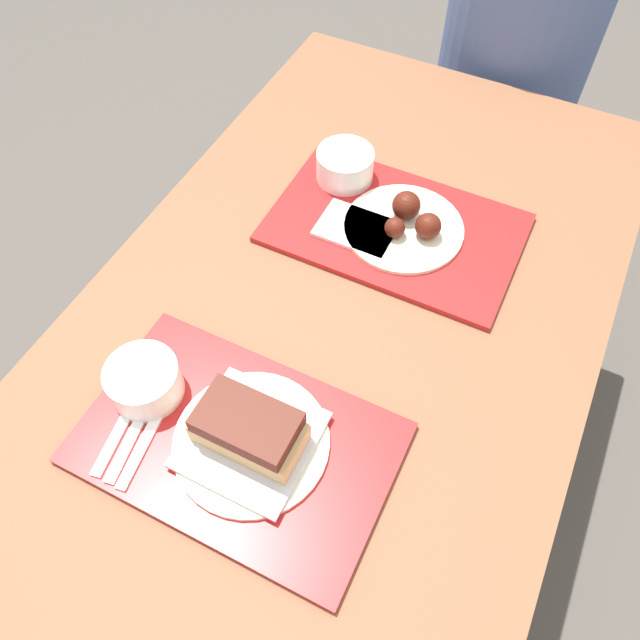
{
  "coord_description": "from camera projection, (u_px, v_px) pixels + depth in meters",
  "views": [
    {
      "loc": [
        0.24,
        -0.51,
        1.57
      ],
      "look_at": [
        -0.01,
        -0.01,
        0.76
      ],
      "focal_mm": 35.0,
      "sensor_mm": 36.0,
      "label": 1
    }
  ],
  "objects": [
    {
      "name": "plastic_fork_near",
      "position": [
        135.0,
        429.0,
        0.91
      ],
      "size": [
        0.05,
        0.17,
        0.0
      ],
      "color": "white",
      "rests_on": "tray_near"
    },
    {
      "name": "picnic_table",
      "position": [
        328.0,
        361.0,
        1.1
      ],
      "size": [
        0.83,
        1.55,
        0.72
      ],
      "color": "brown",
      "rests_on": "ground_plane"
    },
    {
      "name": "person_seated_across",
      "position": [
        523.0,
        24.0,
        1.5
      ],
      "size": [
        0.37,
        0.37,
        0.71
      ],
      "color": "#4C6093",
      "rests_on": "picnic_bench_far"
    },
    {
      "name": "tray_near",
      "position": [
        237.0,
        443.0,
        0.9
      ],
      "size": [
        0.45,
        0.29,
        0.01
      ],
      "color": "red",
      "rests_on": "picnic_table"
    },
    {
      "name": "napkin_far",
      "position": [
        356.0,
        229.0,
        1.13
      ],
      "size": [
        0.14,
        0.1,
        0.01
      ],
      "color": "white",
      "rests_on": "tray_far"
    },
    {
      "name": "picnic_bench_far",
      "position": [
        476.0,
        142.0,
        1.81
      ],
      "size": [
        0.79,
        0.28,
        0.45
      ],
      "color": "brown",
      "rests_on": "ground_plane"
    },
    {
      "name": "condiment_packet",
      "position": [
        264.0,
        407.0,
        0.93
      ],
      "size": [
        0.04,
        0.03,
        0.01
      ],
      "color": "#A59E93",
      "rests_on": "tray_near"
    },
    {
      "name": "plastic_knife_near",
      "position": [
        148.0,
        435.0,
        0.9
      ],
      "size": [
        0.04,
        0.17,
        0.0
      ],
      "color": "white",
      "rests_on": "tray_near"
    },
    {
      "name": "wings_plate_far",
      "position": [
        407.0,
        223.0,
        1.12
      ],
      "size": [
        0.22,
        0.22,
        0.06
      ],
      "color": "beige",
      "rests_on": "tray_far"
    },
    {
      "name": "bowl_coleslaw_far",
      "position": [
        345.0,
        164.0,
        1.18
      ],
      "size": [
        0.11,
        0.11,
        0.06
      ],
      "color": "white",
      "rests_on": "tray_far"
    },
    {
      "name": "brisket_sandwich_plate",
      "position": [
        250.0,
        434.0,
        0.87
      ],
      "size": [
        0.23,
        0.23,
        0.08
      ],
      "color": "beige",
      "rests_on": "tray_near"
    },
    {
      "name": "plastic_spoon_near",
      "position": [
        123.0,
        423.0,
        0.91
      ],
      "size": [
        0.04,
        0.17,
        0.0
      ],
      "color": "white",
      "rests_on": "tray_near"
    },
    {
      "name": "bowl_coleslaw_near",
      "position": [
        144.0,
        380.0,
        0.92
      ],
      "size": [
        0.11,
        0.11,
        0.06
      ],
      "color": "white",
      "rests_on": "tray_near"
    },
    {
      "name": "ground_plane",
      "position": [
        325.0,
        486.0,
        1.62
      ],
      "size": [
        12.0,
        12.0,
        0.0
      ],
      "primitive_type": "plane",
      "color": "#4C4742"
    },
    {
      "name": "tray_far",
      "position": [
        395.0,
        228.0,
        1.14
      ],
      "size": [
        0.45,
        0.29,
        0.01
      ],
      "color": "red",
      "rests_on": "picnic_table"
    }
  ]
}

